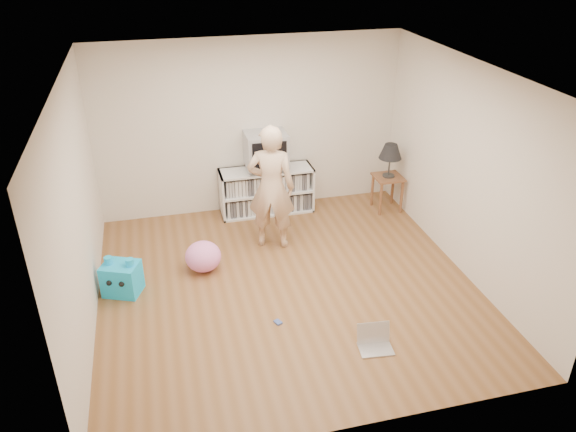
# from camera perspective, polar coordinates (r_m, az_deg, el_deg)

# --- Properties ---
(ground) EXTENTS (4.50, 4.50, 0.00)m
(ground) POSITION_cam_1_polar(r_m,az_deg,el_deg) (6.95, -0.07, -7.10)
(ground) COLOR brown
(ground) RESTS_ON ground
(walls) EXTENTS (4.52, 4.52, 2.60)m
(walls) POSITION_cam_1_polar(r_m,az_deg,el_deg) (6.30, -0.07, 2.63)
(walls) COLOR silver
(walls) RESTS_ON ground
(ceiling) EXTENTS (4.50, 4.50, 0.01)m
(ceiling) POSITION_cam_1_polar(r_m,az_deg,el_deg) (5.86, -0.08, 14.20)
(ceiling) COLOR white
(ceiling) RESTS_ON walls
(media_unit) EXTENTS (1.40, 0.45, 0.70)m
(media_unit) POSITION_cam_1_polar(r_m,az_deg,el_deg) (8.54, -2.21, 2.64)
(media_unit) COLOR white
(media_unit) RESTS_ON ground
(dvd_deck) EXTENTS (0.45, 0.35, 0.07)m
(dvd_deck) POSITION_cam_1_polar(r_m,az_deg,el_deg) (8.36, -2.24, 4.98)
(dvd_deck) COLOR gray
(dvd_deck) RESTS_ON media_unit
(crt_tv) EXTENTS (0.60, 0.53, 0.50)m
(crt_tv) POSITION_cam_1_polar(r_m,az_deg,el_deg) (8.26, -2.27, 6.80)
(crt_tv) COLOR #A2A2A7
(crt_tv) RESTS_ON dvd_deck
(side_table) EXTENTS (0.42, 0.42, 0.55)m
(side_table) POSITION_cam_1_polar(r_m,az_deg,el_deg) (8.70, 10.08, 3.19)
(side_table) COLOR brown
(side_table) RESTS_ON ground
(table_lamp) EXTENTS (0.34, 0.34, 0.52)m
(table_lamp) POSITION_cam_1_polar(r_m,az_deg,el_deg) (8.49, 10.37, 6.41)
(table_lamp) COLOR #333333
(table_lamp) RESTS_ON side_table
(person) EXTENTS (0.73, 0.59, 1.73)m
(person) POSITION_cam_1_polar(r_m,az_deg,el_deg) (7.40, -1.72, 2.89)
(person) COLOR beige
(person) RESTS_ON ground
(laptop) EXTENTS (0.38, 0.32, 0.24)m
(laptop) POSITION_cam_1_polar(r_m,az_deg,el_deg) (6.11, 8.78, -12.44)
(laptop) COLOR silver
(laptop) RESTS_ON ground
(playing_cards) EXTENTS (0.10, 0.11, 0.02)m
(playing_cards) POSITION_cam_1_polar(r_m,az_deg,el_deg) (6.37, -1.03, -10.73)
(playing_cards) COLOR #4059AD
(playing_cards) RESTS_ON ground
(plush_blue) EXTENTS (0.51, 0.47, 0.48)m
(plush_blue) POSITION_cam_1_polar(r_m,az_deg,el_deg) (7.01, -16.54, -6.06)
(plush_blue) COLOR #10B1FF
(plush_blue) RESTS_ON ground
(plush_pink) EXTENTS (0.46, 0.46, 0.39)m
(plush_pink) POSITION_cam_1_polar(r_m,az_deg,el_deg) (7.23, -8.62, -4.09)
(plush_pink) COLOR #FF7FCE
(plush_pink) RESTS_ON ground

